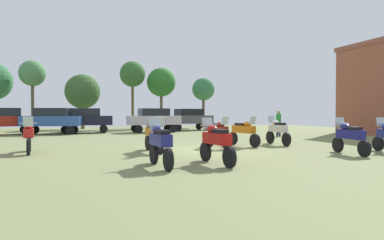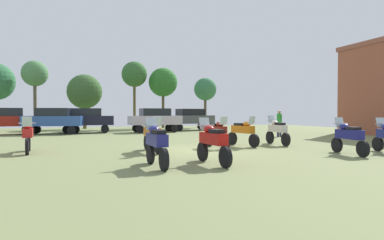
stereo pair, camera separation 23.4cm
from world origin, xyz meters
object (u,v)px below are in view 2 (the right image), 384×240
person_1 (279,121)px  motorcycle_3 (213,141)px  motorcycle_9 (28,135)px  tree_5 (134,75)px  car_1 (155,118)px  tree_6 (35,74)px  motorcycle_1 (277,131)px  car_5 (54,119)px  tree_1 (85,92)px  motorcycle_6 (243,131)px  motorcycle_7 (156,143)px  motorcycle_11 (152,134)px  car_4 (5,119)px  tree_7 (163,83)px  car_3 (86,118)px  car_2 (190,118)px  motorcycle_4 (349,136)px  tree_3 (205,90)px  motorcycle_10 (217,132)px

person_1 → motorcycle_3: bearing=63.1°
motorcycle_9 → tree_5: (7.56, 20.38, 4.92)m
car_1 → tree_6: 13.51m
motorcycle_1 → car_1: size_ratio=0.49×
car_5 → tree_1: bearing=-5.8°
motorcycle_1 → motorcycle_6: (-1.95, -0.01, -0.00)m
car_1 → motorcycle_7: bearing=164.2°
motorcycle_1 → tree_1: bearing=114.7°
person_1 → tree_6: (-16.95, 15.95, 4.30)m
motorcycle_7 → car_5: car_5 is taller
motorcycle_11 → car_4: (-8.16, 14.40, 0.44)m
tree_5 → tree_7: size_ratio=1.09×
car_5 → tree_5: bearing=-32.9°
motorcycle_11 → motorcycle_1: bearing=-176.6°
car_3 → car_2: bearing=-80.5°
person_1 → tree_1: bearing=-37.0°
car_2 → tree_6: (-13.90, 5.96, 4.19)m
motorcycle_1 → motorcycle_3: bearing=-137.2°
motorcycle_7 → car_2: car_2 is taller
motorcycle_4 → tree_3: size_ratio=0.39×
motorcycle_10 → tree_6: bearing=-72.1°
motorcycle_3 → car_4: (-9.28, 18.32, 0.44)m
motorcycle_1 → car_4: 20.03m
motorcycle_4 → tree_5: 25.88m
motorcycle_6 → motorcycle_7: bearing=28.5°
person_1 → tree_3: (0.61, 15.63, 3.20)m
motorcycle_9 → tree_7: size_ratio=0.33×
car_1 → car_5: 7.91m
motorcycle_4 → tree_3: (3.55, 24.85, 3.54)m
car_1 → car_3: (-5.48, 1.05, 0.00)m
motorcycle_1 → car_2: 14.90m
tree_7 → car_4: bearing=-153.1°
motorcycle_9 → car_1: car_1 is taller
person_1 → motorcycle_7: bearing=57.7°
car_5 → tree_6: bearing=26.4°
car_3 → car_5: bearing=115.8°
motorcycle_3 → car_5: size_ratio=0.49×
car_3 → tree_1: size_ratio=0.80×
car_2 → car_5: bearing=91.4°
motorcycle_1 → motorcycle_4: size_ratio=1.00×
tree_5 → tree_6: 9.60m
car_2 → tree_1: (-9.31, 6.08, 2.60)m
tree_7 → motorcycle_4: bearing=-86.9°
motorcycle_7 → tree_5: tree_5 is taller
motorcycle_11 → person_1: (10.03, 5.85, 0.33)m
tree_3 → motorcycle_7: bearing=-114.1°
motorcycle_1 → car_4: (-14.84, 13.44, 0.44)m
motorcycle_3 → car_2: car_2 is taller
motorcycle_4 → tree_5: tree_5 is taller
motorcycle_7 → tree_3: size_ratio=0.38×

